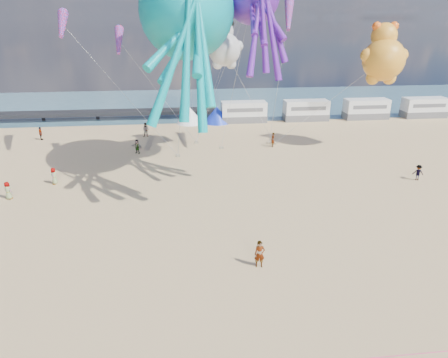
# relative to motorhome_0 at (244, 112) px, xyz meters

# --- Properties ---
(ground) EXTENTS (120.00, 120.00, 0.00)m
(ground) POSITION_rel_motorhome_0_xyz_m (-6.00, -40.00, -1.50)
(ground) COLOR tan
(ground) RESTS_ON ground
(water) EXTENTS (120.00, 120.00, 0.00)m
(water) POSITION_rel_motorhome_0_xyz_m (-6.00, 15.00, -1.48)
(water) COLOR #3C6273
(water) RESTS_ON ground
(pier) EXTENTS (60.00, 3.00, 0.50)m
(pier) POSITION_rel_motorhome_0_xyz_m (-34.00, 4.00, -0.50)
(pier) COLOR black
(pier) RESTS_ON ground
(motorhome_0) EXTENTS (6.60, 2.50, 3.00)m
(motorhome_0) POSITION_rel_motorhome_0_xyz_m (0.00, 0.00, 0.00)
(motorhome_0) COLOR silver
(motorhome_0) RESTS_ON ground
(motorhome_1) EXTENTS (6.60, 2.50, 3.00)m
(motorhome_1) POSITION_rel_motorhome_0_xyz_m (9.50, 0.00, 0.00)
(motorhome_1) COLOR silver
(motorhome_1) RESTS_ON ground
(motorhome_2) EXTENTS (6.60, 2.50, 3.00)m
(motorhome_2) POSITION_rel_motorhome_0_xyz_m (19.00, 0.00, 0.00)
(motorhome_2) COLOR silver
(motorhome_2) RESTS_ON ground
(motorhome_3) EXTENTS (6.60, 2.50, 3.00)m
(motorhome_3) POSITION_rel_motorhome_0_xyz_m (28.50, 0.00, 0.00)
(motorhome_3) COLOR silver
(motorhome_3) RESTS_ON ground
(tent_white) EXTENTS (4.00, 4.00, 2.40)m
(tent_white) POSITION_rel_motorhome_0_xyz_m (-8.00, 0.00, -0.30)
(tent_white) COLOR white
(tent_white) RESTS_ON ground
(tent_blue) EXTENTS (4.00, 4.00, 2.40)m
(tent_blue) POSITION_rel_motorhome_0_xyz_m (-4.00, 0.00, -0.30)
(tent_blue) COLOR #1933CC
(tent_blue) RESTS_ON ground
(standing_person) EXTENTS (0.68, 0.47, 1.79)m
(standing_person) POSITION_rel_motorhome_0_xyz_m (-4.88, -37.26, -0.61)
(standing_person) COLOR tan
(standing_person) RESTS_ON ground
(beachgoer_0) EXTENTS (0.68, 0.59, 1.56)m
(beachgoer_0) POSITION_rel_motorhome_0_xyz_m (-24.29, -24.96, -0.72)
(beachgoer_0) COLOR #7F6659
(beachgoer_0) RESTS_ON ground
(beachgoer_1) EXTENTS (0.93, 0.62, 1.86)m
(beachgoer_1) POSITION_rel_motorhome_0_xyz_m (-13.90, -6.73, -0.57)
(beachgoer_1) COLOR #7F6659
(beachgoer_1) RESTS_ON ground
(beachgoer_2) EXTENTS (0.90, 0.81, 1.53)m
(beachgoer_2) POSITION_rel_motorhome_0_xyz_m (12.94, -24.77, -0.74)
(beachgoer_2) COLOR #7F6659
(beachgoer_2) RESTS_ON ground
(beachgoer_3) EXTENTS (0.94, 1.21, 1.65)m
(beachgoer_3) POSITION_rel_motorhome_0_xyz_m (-27.14, -6.60, -0.67)
(beachgoer_3) COLOR #7F6659
(beachgoer_3) RESTS_ON ground
(beachgoer_4) EXTENTS (1.01, 0.84, 1.61)m
(beachgoer_4) POSITION_rel_motorhome_0_xyz_m (-14.46, -13.54, -0.70)
(beachgoer_4) COLOR #7F6659
(beachgoer_4) RESTS_ON ground
(beachgoer_5) EXTENTS (0.70, 1.67, 1.75)m
(beachgoer_5) POSITION_rel_motorhome_0_xyz_m (1.52, -12.79, -0.63)
(beachgoer_5) COLOR #7F6659
(beachgoer_5) RESTS_ON ground
(beachgoer_6) EXTENTS (0.39, 0.58, 1.58)m
(beachgoer_6) POSITION_rel_motorhome_0_xyz_m (-21.34, -21.91, -0.71)
(beachgoer_6) COLOR #7F6659
(beachgoer_6) RESTS_ON ground
(sandbag_a) EXTENTS (0.50, 0.35, 0.22)m
(sandbag_a) POSITION_rel_motorhome_0_xyz_m (-9.84, -15.30, -1.39)
(sandbag_a) COLOR gray
(sandbag_a) RESTS_ON ground
(sandbag_b) EXTENTS (0.50, 0.35, 0.22)m
(sandbag_b) POSITION_rel_motorhome_0_xyz_m (-4.70, -12.88, -1.39)
(sandbag_b) COLOR gray
(sandbag_b) RESTS_ON ground
(sandbag_c) EXTENTS (0.50, 0.35, 0.22)m
(sandbag_c) POSITION_rel_motorhome_0_xyz_m (1.93, -11.91, -1.39)
(sandbag_c) COLOR gray
(sandbag_c) RESTS_ON ground
(sandbag_d) EXTENTS (0.50, 0.35, 0.22)m
(sandbag_d) POSITION_rel_motorhome_0_xyz_m (1.41, -11.45, -1.39)
(sandbag_d) COLOR gray
(sandbag_d) RESTS_ON ground
(sandbag_e) EXTENTS (0.50, 0.35, 0.22)m
(sandbag_e) POSITION_rel_motorhome_0_xyz_m (-7.56, -10.40, -1.39)
(sandbag_e) COLOR gray
(sandbag_e) RESTS_ON ground
(kite_octopus_teal) EXTENTS (9.94, 13.94, 14.65)m
(kite_octopus_teal) POSITION_rel_motorhome_0_xyz_m (-8.53, -21.07, 13.49)
(kite_octopus_teal) COLOR #05959B
(kite_panda) EXTENTS (4.60, 4.39, 5.89)m
(kite_panda) POSITION_rel_motorhome_0_xyz_m (-4.43, -13.68, 9.81)
(kite_panda) COLOR silver
(kite_teddy_orange) EXTENTS (7.01, 6.84, 7.69)m
(kite_teddy_orange) POSITION_rel_motorhome_0_xyz_m (12.67, -15.46, 8.76)
(kite_teddy_orange) COLOR orange
(windsock_left) EXTENTS (2.09, 6.17, 6.07)m
(windsock_left) POSITION_rel_motorhome_0_xyz_m (-20.61, -14.33, 12.38)
(windsock_left) COLOR red
(windsock_mid) EXTENTS (2.51, 6.23, 6.18)m
(windsock_mid) POSITION_rel_motorhome_0_xyz_m (1.78, -15.93, 13.21)
(windsock_mid) COLOR red
(windsock_right) EXTENTS (1.16, 4.32, 4.28)m
(windsock_right) POSITION_rel_motorhome_0_xyz_m (-14.93, -16.96, 10.93)
(windsock_right) COLOR red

